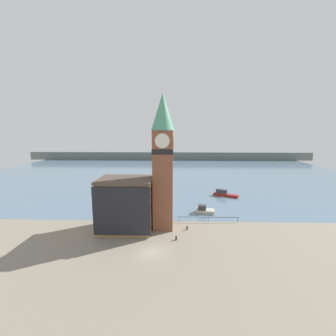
# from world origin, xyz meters

# --- Properties ---
(ground_plane) EXTENTS (160.00, 160.00, 0.00)m
(ground_plane) POSITION_xyz_m (0.00, 0.00, 0.00)
(ground_plane) COLOR gray
(water) EXTENTS (160.00, 120.00, 0.00)m
(water) POSITION_xyz_m (0.00, 71.98, -0.00)
(water) COLOR slate
(water) RESTS_ON ground_plane
(far_shoreline) EXTENTS (180.00, 3.00, 5.00)m
(far_shoreline) POSITION_xyz_m (0.00, 111.98, 2.50)
(far_shoreline) COLOR slate
(far_shoreline) RESTS_ON water
(pier_railing) EXTENTS (12.43, 0.08, 1.09)m
(pier_railing) POSITION_xyz_m (10.35, 11.73, 0.96)
(pier_railing) COLOR #333338
(pier_railing) RESTS_ON ground_plane
(clock_tower) EXTENTS (4.19, 4.19, 24.85)m
(clock_tower) POSITION_xyz_m (1.32, 8.98, 13.22)
(clock_tower) COLOR brown
(clock_tower) RESTS_ON ground_plane
(pier_building) EXTENTS (9.90, 7.65, 9.75)m
(pier_building) POSITION_xyz_m (-5.48, 7.97, 4.90)
(pier_building) COLOR #A88451
(pier_building) RESTS_ON ground_plane
(boat_near) EXTENTS (4.34, 2.76, 1.84)m
(boat_near) POSITION_xyz_m (10.22, 17.02, 0.66)
(boat_near) COLOR #B7B2A8
(boat_near) RESTS_ON water
(boat_far) EXTENTS (6.82, 4.46, 1.85)m
(boat_far) POSITION_xyz_m (17.69, 30.54, 0.66)
(boat_far) COLOR maroon
(boat_far) RESTS_ON water
(mooring_bollard_near) EXTENTS (0.29, 0.29, 0.79)m
(mooring_bollard_near) POSITION_xyz_m (3.77, 3.93, 0.43)
(mooring_bollard_near) COLOR black
(mooring_bollard_near) RESTS_ON ground_plane
(mooring_bollard_far) EXTENTS (0.31, 0.31, 0.72)m
(mooring_bollard_far) POSITION_xyz_m (5.85, 8.11, 0.39)
(mooring_bollard_far) COLOR black
(mooring_bollard_far) RESTS_ON ground_plane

